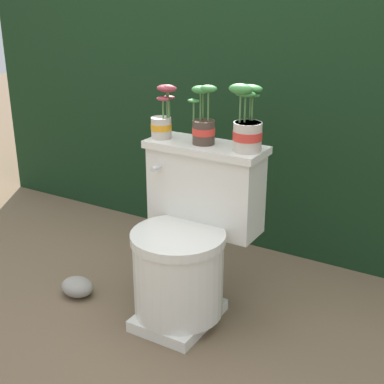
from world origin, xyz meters
The scene contains 7 objects.
ground_plane centered at (0.00, 0.00, 0.00)m, with size 12.00×12.00×0.00m, color brown.
hedge_backdrop centered at (0.00, 1.21, 0.66)m, with size 3.40×0.80×1.32m.
toilet centered at (0.09, 0.10, 0.33)m, with size 0.49×0.50×0.70m.
potted_plant_left centered at (-0.10, 0.22, 0.79)m, with size 0.11×0.09×0.22m.
potted_plant_midleft centered at (0.08, 0.23, 0.80)m, with size 0.12×0.11×0.24m.
potted_plant_middle centered at (0.27, 0.23, 0.81)m, with size 0.13×0.12×0.26m.
garden_stone centered at (-0.40, -0.04, 0.04)m, with size 0.15×0.12×0.08m.
Camera 1 is at (1.10, -1.56, 1.28)m, focal length 50.00 mm.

